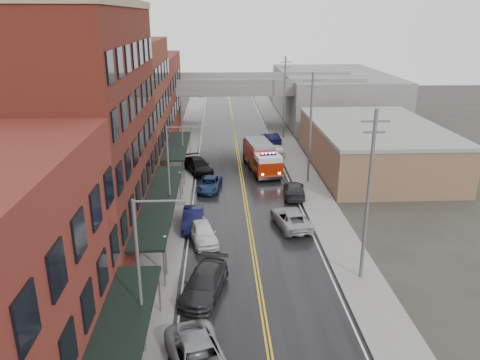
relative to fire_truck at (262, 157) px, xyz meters
name	(u,v)px	position (x,y,z in m)	size (l,w,h in m)	color
road	(245,201)	(-2.49, -9.44, -1.74)	(11.00, 160.00, 0.02)	black
sidewalk_left	(172,201)	(-9.79, -9.44, -1.68)	(3.00, 160.00, 0.15)	slate
sidewalk_right	(318,199)	(4.81, -9.44, -1.68)	(3.00, 160.00, 0.15)	slate
curb_left	(189,201)	(-8.14, -9.44, -1.68)	(0.30, 160.00, 0.15)	gray
curb_right	(302,199)	(3.16, -9.44, -1.68)	(0.30, 160.00, 0.15)	gray
brick_building_b	(81,130)	(-15.79, -16.44, 7.25)	(9.00, 20.00, 18.00)	#531916
brick_building_c	(124,108)	(-15.79, 1.06, 5.75)	(9.00, 15.00, 15.00)	#5E2D1C
brick_building_far	(147,96)	(-15.79, 18.56, 4.25)	(9.00, 20.00, 12.00)	maroon
tan_building	(374,148)	(13.51, 0.56, 0.75)	(14.00, 22.00, 5.00)	brown
right_far_block	(332,95)	(15.51, 30.56, 2.25)	(18.00, 30.00, 8.00)	slate
awning_0	(112,359)	(-9.98, -35.44, 1.23)	(2.60, 16.00, 3.09)	black
awning_1	(160,200)	(-9.98, -16.44, 1.24)	(2.60, 18.00, 3.09)	black
awning_2	(177,145)	(-9.98, 1.06, 1.23)	(2.60, 13.00, 3.09)	black
globe_lamp_1	(165,247)	(-8.89, -23.44, 0.56)	(0.44, 0.44, 3.12)	#59595B
globe_lamp_2	(180,180)	(-8.89, -9.44, 0.56)	(0.44, 0.44, 3.12)	#59595B
street_lamp_0	(143,269)	(-9.04, -31.44, 3.43)	(2.64, 0.22, 9.00)	#59595B
street_lamp_1	(172,171)	(-9.04, -15.44, 3.43)	(2.64, 0.22, 9.00)	#59595B
street_lamp_2	(184,128)	(-9.04, 0.56, 3.43)	(2.64, 0.22, 9.00)	#59595B
utility_pole_0	(368,195)	(4.71, -24.44, 4.55)	(1.80, 0.24, 12.00)	#59595B
utility_pole_1	(310,127)	(4.71, -4.44, 4.55)	(1.80, 0.24, 12.00)	#59595B
utility_pole_2	(284,96)	(4.71, 15.56, 4.55)	(1.80, 0.24, 12.00)	#59595B
overpass	(234,92)	(-2.49, 22.56, 4.23)	(40.00, 10.00, 7.50)	slate
fire_truck	(262,157)	(0.00, 0.00, 0.00)	(4.55, 9.18, 3.24)	#931C06
parked_car_left_2	(199,359)	(-6.26, -33.09, -0.93)	(2.74, 5.94, 1.65)	gray
parked_car_left_3	(204,283)	(-6.18, -25.90, -0.92)	(2.33, 5.72, 1.66)	#262629
parked_car_left_4	(203,233)	(-6.47, -18.24, -0.93)	(1.94, 4.81, 1.64)	white
parked_car_left_5	(193,219)	(-7.39, -15.47, -0.94)	(1.72, 4.93, 1.63)	black
parked_car_left_6	(210,184)	(-6.09, -6.24, -1.08)	(2.22, 4.82, 1.34)	navy
parked_car_left_7	(198,166)	(-7.49, -0.24, -0.92)	(2.33, 5.73, 1.66)	black
parked_car_right_0	(291,218)	(1.11, -15.64, -0.98)	(2.58, 5.59, 1.55)	#A2A4AA
parked_car_right_1	(294,190)	(2.51, -8.55, -1.01)	(2.09, 5.14, 1.49)	#29292C
parked_car_right_2	(276,150)	(2.51, 6.49, -1.01)	(1.75, 4.36, 1.49)	white
parked_car_right_3	(271,138)	(2.51, 12.76, -0.98)	(1.63, 4.68, 1.54)	black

